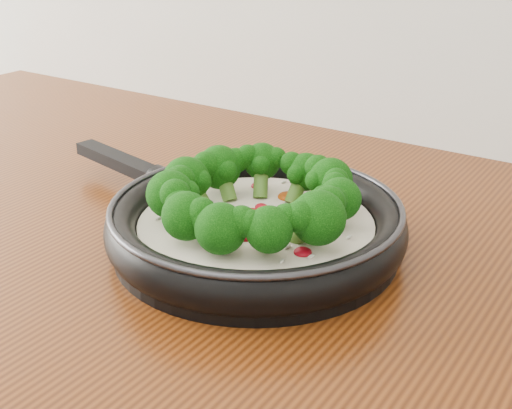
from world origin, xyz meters
The scene contains 1 object.
skillet centered at (0.09, 1.08, 0.93)m, with size 0.50×0.36×0.09m.
Camera 1 is at (0.44, 0.56, 1.23)m, focal length 47.47 mm.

